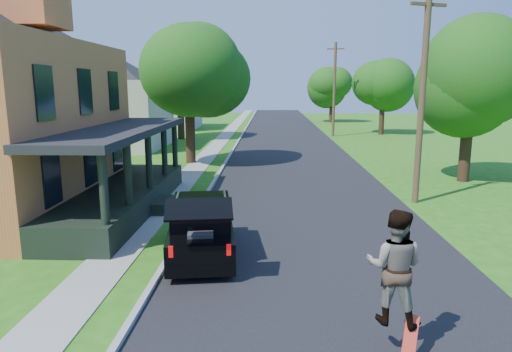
{
  "coord_description": "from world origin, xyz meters",
  "views": [
    {
      "loc": [
        -1.32,
        -10.39,
        4.59
      ],
      "look_at": [
        -1.76,
        3.0,
        1.95
      ],
      "focal_mm": 32.0,
      "sensor_mm": 36.0,
      "label": 1
    }
  ],
  "objects_px": {
    "black_suv": "(202,228)",
    "utility_pole_near": "(422,96)",
    "skateboarder": "(394,267)",
    "tree_right_near": "(471,76)"
  },
  "relations": [
    {
      "from": "black_suv",
      "to": "tree_right_near",
      "type": "bearing_deg",
      "value": 35.15
    },
    {
      "from": "black_suv",
      "to": "utility_pole_near",
      "type": "height_order",
      "value": "utility_pole_near"
    },
    {
      "from": "tree_right_near",
      "to": "utility_pole_near",
      "type": "bearing_deg",
      "value": -129.73
    },
    {
      "from": "skateboarder",
      "to": "tree_right_near",
      "type": "xyz_separation_m",
      "value": [
        7.31,
        14.95,
        3.49
      ]
    },
    {
      "from": "skateboarder",
      "to": "utility_pole_near",
      "type": "xyz_separation_m",
      "value": [
        3.7,
        10.6,
        2.64
      ]
    },
    {
      "from": "skateboarder",
      "to": "tree_right_near",
      "type": "height_order",
      "value": "tree_right_near"
    },
    {
      "from": "skateboarder",
      "to": "utility_pole_near",
      "type": "height_order",
      "value": "utility_pole_near"
    },
    {
      "from": "utility_pole_near",
      "to": "black_suv",
      "type": "bearing_deg",
      "value": -160.58
    },
    {
      "from": "skateboarder",
      "to": "tree_right_near",
      "type": "distance_m",
      "value": 17.0
    },
    {
      "from": "skateboarder",
      "to": "tree_right_near",
      "type": "relative_size",
      "value": 0.26
    }
  ]
}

